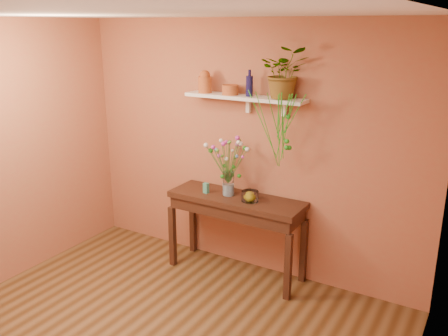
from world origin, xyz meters
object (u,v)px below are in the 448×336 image
(bouquet, at_px, (228,154))
(glass_vase, at_px, (228,185))
(glass_bowl, at_px, (250,197))
(terracotta_jug, at_px, (205,82))
(sideboard, at_px, (236,208))
(spider_plant, at_px, (285,73))
(blue_bottle, at_px, (249,85))

(bouquet, bearing_deg, glass_vase, -60.97)
(glass_bowl, bearing_deg, bouquet, 168.49)
(terracotta_jug, bearing_deg, sideboard, -12.62)
(sideboard, relative_size, bouquet, 2.88)
(glass_vase, distance_m, bouquet, 0.34)
(sideboard, height_order, bouquet, bouquet)
(spider_plant, relative_size, bouquet, 0.98)
(sideboard, xyz_separation_m, bouquet, (-0.11, 0.02, 0.58))
(blue_bottle, xyz_separation_m, glass_vase, (-0.17, -0.11, -1.05))
(blue_bottle, xyz_separation_m, bouquet, (-0.18, -0.10, -0.71))
(blue_bottle, bearing_deg, terracotta_jug, -177.81)
(glass_vase, bearing_deg, bouquet, 119.03)
(terracotta_jug, bearing_deg, glass_vase, -15.28)
(spider_plant, bearing_deg, glass_bowl, -143.01)
(terracotta_jug, xyz_separation_m, spider_plant, (0.88, 0.05, 0.14))
(glass_vase, height_order, bouquet, bouquet)
(sideboard, bearing_deg, terracotta_jug, 167.38)
(terracotta_jug, height_order, glass_vase, terracotta_jug)
(glass_vase, xyz_separation_m, bouquet, (-0.01, 0.02, 0.34))
(terracotta_jug, bearing_deg, spider_plant, 3.51)
(glass_bowl, bearing_deg, spider_plant, 36.99)
(bouquet, bearing_deg, sideboard, -11.12)
(blue_bottle, bearing_deg, bouquet, -152.04)
(sideboard, xyz_separation_m, glass_vase, (-0.10, 0.01, 0.24))
(spider_plant, xyz_separation_m, bouquet, (-0.54, -0.13, -0.85))
(blue_bottle, distance_m, glass_vase, 1.07)
(terracotta_jug, xyz_separation_m, blue_bottle, (0.51, 0.02, -0.01))
(blue_bottle, xyz_separation_m, spider_plant, (0.36, 0.03, 0.14))
(blue_bottle, bearing_deg, sideboard, -122.45)
(sideboard, bearing_deg, bouquet, 168.88)
(terracotta_jug, distance_m, glass_vase, 1.11)
(terracotta_jug, height_order, spider_plant, spider_plant)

